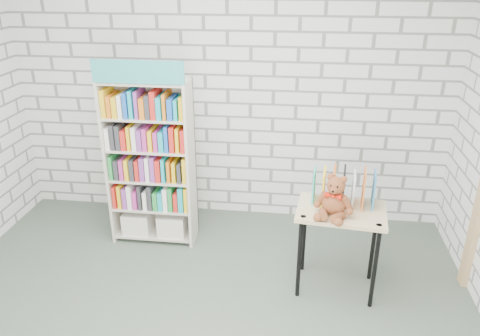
# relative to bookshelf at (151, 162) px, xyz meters

# --- Properties ---
(room_shell) EXTENTS (4.52, 4.02, 2.81)m
(room_shell) POSITION_rel_bookshelf_xyz_m (0.66, -1.36, 0.95)
(room_shell) COLOR silver
(room_shell) RESTS_ON ground
(bookshelf) EXTENTS (0.82, 0.32, 1.83)m
(bookshelf) POSITION_rel_bookshelf_xyz_m (0.00, 0.00, 0.00)
(bookshelf) COLOR beige
(bookshelf) RESTS_ON ground
(display_table) EXTENTS (0.75, 0.56, 0.76)m
(display_table) POSITION_rel_bookshelf_xyz_m (1.76, -0.59, -0.18)
(display_table) COLOR tan
(display_table) RESTS_ON ground
(table_books) EXTENTS (0.51, 0.27, 0.29)m
(table_books) POSITION_rel_bookshelf_xyz_m (1.77, -0.48, 0.07)
(table_books) COLOR #29B5AD
(table_books) RESTS_ON display_table
(teddy_bear) EXTENTS (0.31, 0.30, 0.34)m
(teddy_bear) POSITION_rel_bookshelf_xyz_m (1.69, -0.69, 0.06)
(teddy_bear) COLOR brown
(teddy_bear) RESTS_ON display_table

